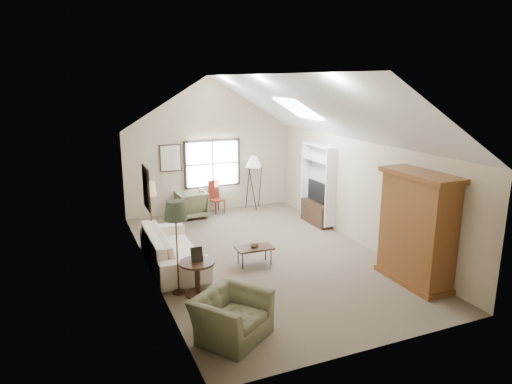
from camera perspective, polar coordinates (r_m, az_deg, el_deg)
name	(u,v)px	position (r m, az deg, el deg)	size (l,w,h in m)	color
room_shell	(263,113)	(9.72, 0.93, 9.87)	(5.01, 8.01, 4.00)	brown
window	(213,164)	(13.66, -5.46, 3.55)	(1.72, 0.08, 1.42)	black
skylight	(298,108)	(11.10, 5.27, 10.38)	(0.80, 1.20, 0.52)	white
wall_art	(159,172)	(11.21, -12.02, 2.47)	(1.97, 3.71, 0.88)	black
armoire	(417,229)	(9.32, 19.48, -4.35)	(0.60, 1.50, 2.20)	brown
tv_alcove	(318,183)	(12.50, 7.75, 1.11)	(0.32, 1.30, 2.10)	white
media_console	(316,213)	(12.71, 7.55, -2.64)	(0.34, 1.18, 0.60)	#382316
tv_panel	(317,191)	(12.54, 7.64, 0.08)	(0.05, 0.90, 0.55)	black
sofa	(172,248)	(10.02, -10.40, -6.85)	(2.61, 1.02, 0.76)	silver
armchair_near	(231,316)	(7.27, -3.08, -15.25)	(1.08, 0.94, 0.70)	#5E6144
armchair_far	(192,204)	(13.28, -8.06, -1.52)	(0.83, 0.86, 0.78)	#6B6B4B
coffee_table	(254,256)	(9.90, -0.19, -7.98)	(0.78, 0.44, 0.40)	#392317
bowl	(254,246)	(9.82, -0.19, -6.77)	(0.19, 0.19, 0.05)	#362616
side_table	(198,278)	(8.62, -7.32, -10.64)	(0.65, 0.65, 0.65)	#381F17
side_chair	(217,197)	(13.64, -4.91, -0.62)	(0.38, 0.38, 0.97)	maroon
tripod_lamp	(254,182)	(13.95, -0.31, 1.25)	(0.48, 0.48, 1.67)	silver
dark_lamp	(177,247)	(8.51, -9.85, -6.82)	(0.44, 0.44, 1.82)	#262D1F
tan_lamp	(151,214)	(10.96, -12.99, -2.74)	(0.33, 0.33, 1.64)	tan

